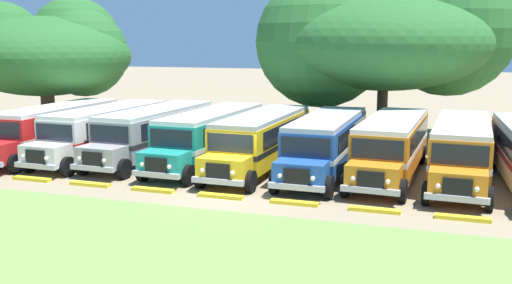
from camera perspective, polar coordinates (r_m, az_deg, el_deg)
name	(u,v)px	position (r m, az deg, el deg)	size (l,w,h in m)	color
ground_plane	(226,194)	(24.83, -3.06, -5.25)	(220.00, 220.00, 0.00)	#937F60
foreground_grass_strip	(143,251)	(18.65, -11.26, -10.69)	(80.00, 9.76, 0.01)	olive
parked_bus_slot_0	(55,127)	(35.31, -19.47, 1.39)	(2.80, 10.85, 2.82)	red
parked_bus_slot_1	(106,129)	(33.67, -14.80, 1.24)	(3.10, 10.89, 2.82)	silver
parked_bus_slot_2	(155,131)	(32.57, -10.09, 1.13)	(3.11, 10.90, 2.82)	#9E9993
parked_bus_slot_3	(210,134)	(30.86, -4.62, 0.76)	(3.06, 10.89, 2.82)	teal
parked_bus_slot_4	(262,138)	(29.59, 0.57, 0.39)	(2.91, 10.87, 2.82)	yellow
parked_bus_slot_5	(326,141)	(28.86, 7.06, 0.07)	(2.81, 10.86, 2.82)	#23519E
parked_bus_slot_6	(392,143)	(28.83, 13.45, -0.15)	(3.18, 10.91, 2.82)	orange
parked_bus_slot_7	(461,148)	(28.60, 19.91, -0.56)	(3.08, 10.89, 2.82)	orange
curb_wheelstop_1	(32,179)	(29.21, -21.54, -3.47)	(2.00, 0.36, 0.15)	yellow
curb_wheelstop_2	(90,184)	(27.29, -16.30, -4.08)	(2.00, 0.36, 0.15)	yellow
curb_wheelstop_3	(153,190)	(25.62, -10.32, -4.75)	(2.00, 0.36, 0.15)	yellow
curb_wheelstop_4	(221,196)	(24.28, -3.58, -5.43)	(2.00, 0.36, 0.15)	yellow
curb_wheelstop_5	(294,203)	(23.31, 3.85, -6.10)	(2.00, 0.36, 0.15)	yellow
curb_wheelstop_6	(375,210)	(22.76, 11.80, -6.70)	(2.00, 0.36, 0.15)	yellow
curb_wheelstop_7	(463,218)	(22.66, 20.00, -7.18)	(2.00, 0.36, 0.15)	yellow
broad_shade_tree	(386,39)	(39.17, 12.91, 10.04)	(16.62, 14.80, 11.70)	brown
secondary_tree	(52,51)	(43.30, -19.80, 8.55)	(11.87, 12.81, 9.83)	brown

